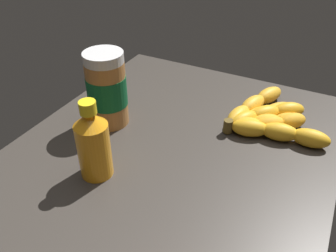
{
  "coord_description": "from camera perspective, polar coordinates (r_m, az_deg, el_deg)",
  "views": [
    {
      "loc": [
        45.19,
        24.63,
        44.83
      ],
      "look_at": [
        -4.87,
        -1.22,
        5.3
      ],
      "focal_mm": 37.4,
      "sensor_mm": 36.0,
      "label": 1
    }
  ],
  "objects": [
    {
      "name": "banana_bunch",
      "position": [
        0.8,
        15.63,
        1.25
      ],
      "size": [
        23.11,
        22.18,
        3.78
      ],
      "color": "gold",
      "rests_on": "ground_plane"
    },
    {
      "name": "peanut_butter_jar",
      "position": [
        0.76,
        -9.94,
        5.88
      ],
      "size": [
        8.58,
        8.58,
        16.71
      ],
      "color": "#B27238",
      "rests_on": "ground_plane"
    },
    {
      "name": "ground_plane",
      "position": [
        0.69,
        -0.96,
        -6.95
      ],
      "size": [
        85.16,
        62.18,
        3.02
      ],
      "primitive_type": "cube",
      "color": "#38332D"
    },
    {
      "name": "honey_bottle",
      "position": [
        0.63,
        -12.09,
        -2.78
      ],
      "size": [
        6.0,
        6.0,
        15.5
      ],
      "color": "orange",
      "rests_on": "ground_plane"
    }
  ]
}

